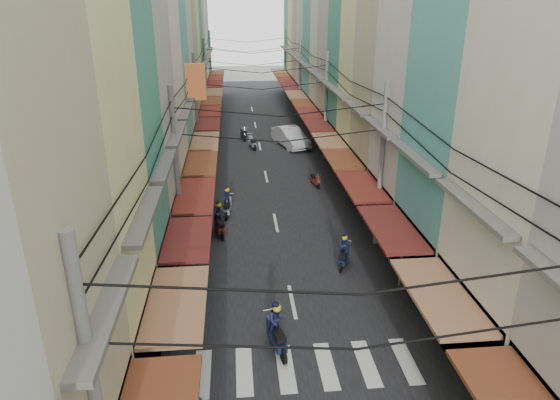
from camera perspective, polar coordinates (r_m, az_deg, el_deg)
ground at (r=22.80m, az=0.82°, el=-8.83°), size 160.00×160.00×0.00m
road at (r=41.23m, az=-2.18°, el=5.40°), size 10.00×80.00×0.02m
sidewalk_left at (r=41.39m, az=-11.23°, el=5.09°), size 3.00×80.00×0.06m
sidewalk_right at (r=42.07m, az=6.74°, el=5.63°), size 3.00×80.00×0.06m
crosswalk at (r=17.91m, az=2.99°, el=-18.51°), size 7.55×2.40×0.01m
building_row_left at (r=36.57m, az=-15.22°, el=18.18°), size 7.80×67.67×23.70m
building_row_right at (r=37.40m, az=10.79°, el=18.04°), size 7.80×68.98×22.59m
utility_poles at (r=34.95m, az=-1.84°, el=13.50°), size 10.20×66.13×8.20m
white_car at (r=43.18m, az=1.21°, el=6.16°), size 6.19×3.84×2.04m
bicycle at (r=21.65m, az=17.21°, el=-11.75°), size 1.62×0.96×1.04m
moving_scooters at (r=28.12m, az=-2.53°, el=-1.41°), size 6.69×31.47×1.98m
parked_scooters at (r=19.21m, az=15.91°, el=-14.58°), size 12.70×15.34×1.00m
pedestrians at (r=22.28m, az=-9.96°, el=-6.88°), size 12.73×22.70×2.25m
market_umbrella at (r=21.56m, az=21.11°, el=-5.68°), size 2.37×2.37×2.50m
traffic_sign at (r=21.81m, az=13.83°, el=-4.94°), size 0.10×0.62×2.81m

